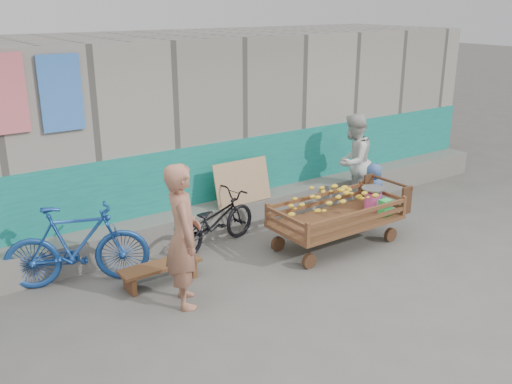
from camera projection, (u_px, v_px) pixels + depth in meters
ground at (318, 286)px, 7.44m from camera, size 80.00×80.00×0.00m
building_wall at (171, 124)px, 10.12m from camera, size 12.00×3.50×3.00m
banana_cart at (335, 208)px, 8.46m from camera, size 2.15×0.98×0.92m
bench at (161, 269)px, 7.47m from camera, size 1.08×0.33×0.27m
vendor_man at (183, 236)px, 6.76m from camera, size 0.62×0.76×1.79m
woman at (353, 162)px, 10.00m from camera, size 1.02×0.91×1.71m
child at (373, 191)px, 9.67m from camera, size 0.52×0.39×0.96m
bicycle_dark at (214, 221)px, 8.50m from camera, size 1.68×0.91×0.84m
bicycle_blue at (77, 245)px, 7.34m from camera, size 1.90×1.13×1.10m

